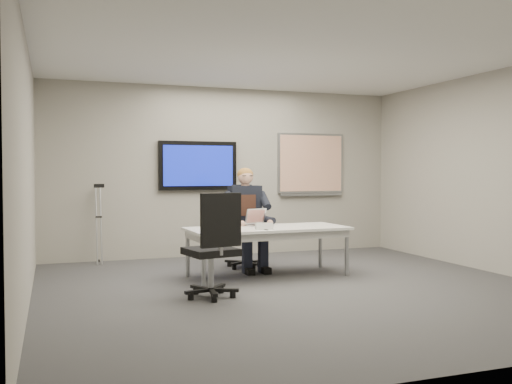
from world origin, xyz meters
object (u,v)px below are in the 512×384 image
object	(u,v)px
office_chair_far	(243,243)
seated_person	(249,229)
office_chair_near	(213,265)
conference_table	(267,233)
laptop	(258,221)

from	to	relation	value
office_chair_far	seated_person	bearing A→B (deg)	-88.31
office_chair_far	office_chair_near	bearing A→B (deg)	-115.50
seated_person	office_chair_near	bearing A→B (deg)	-120.73
office_chair_far	seated_person	size ratio (longest dim) A/B	0.76
conference_table	office_chair_far	distance (m)	0.87
conference_table	office_chair_near	world-z (taller)	office_chair_near
office_chair_near	seated_person	world-z (taller)	seated_person
conference_table	office_chair_near	distance (m)	1.48
conference_table	laptop	distance (m)	0.29
conference_table	office_chair_far	xyz separation A→B (m)	(-0.06, 0.84, -0.24)
office_chair_near	seated_person	bearing A→B (deg)	-132.64
seated_person	laptop	world-z (taller)	seated_person
laptop	office_chair_far	bearing A→B (deg)	74.81
office_chair_near	laptop	bearing A→B (deg)	-138.93
conference_table	office_chair_near	bearing A→B (deg)	-137.10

